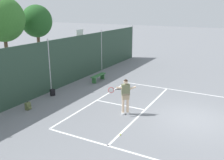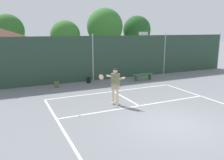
# 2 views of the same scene
# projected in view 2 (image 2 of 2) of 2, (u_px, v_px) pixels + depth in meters

# --- Properties ---
(ground_plane) EXTENTS (120.00, 120.00, 0.00)m
(ground_plane) POSITION_uv_depth(u_px,v_px,m) (172.00, 124.00, 9.17)
(ground_plane) COLOR slate
(court_markings) EXTENTS (8.30, 11.10, 0.01)m
(court_markings) POSITION_uv_depth(u_px,v_px,m) (162.00, 118.00, 9.74)
(court_markings) COLOR white
(court_markings) RESTS_ON ground
(chainlink_fence) EXTENTS (26.09, 0.09, 3.44)m
(chainlink_fence) POSITION_uv_depth(u_px,v_px,m) (93.00, 59.00, 16.78)
(chainlink_fence) COLOR #284233
(chainlink_fence) RESTS_ON ground
(basketball_hoop) EXTENTS (0.90, 0.67, 3.55)m
(basketball_hoop) POSITION_uv_depth(u_px,v_px,m) (143.00, 46.00, 19.86)
(basketball_hoop) COLOR #9E9EA3
(basketball_hoop) RESTS_ON ground
(treeline_backdrop) EXTENTS (25.27, 4.33, 6.53)m
(treeline_backdrop) POSITION_uv_depth(u_px,v_px,m) (51.00, 29.00, 25.56)
(treeline_backdrop) COLOR brown
(treeline_backdrop) RESTS_ON ground
(tennis_player) EXTENTS (1.00, 1.11, 1.85)m
(tennis_player) POSITION_uv_depth(u_px,v_px,m) (115.00, 83.00, 11.35)
(tennis_player) COLOR silver
(tennis_player) RESTS_ON ground
(tennis_ball) EXTENTS (0.07, 0.07, 0.07)m
(tennis_ball) POSITION_uv_depth(u_px,v_px,m) (79.00, 115.00, 10.02)
(tennis_ball) COLOR #CCE033
(tennis_ball) RESTS_ON ground
(backpack_olive) EXTENTS (0.28, 0.25, 0.46)m
(backpack_olive) POSITION_uv_depth(u_px,v_px,m) (57.00, 84.00, 15.02)
(backpack_olive) COLOR #566038
(backpack_olive) RESTS_ON ground
(backpack_black) EXTENTS (0.33, 0.32, 0.46)m
(backpack_black) POSITION_uv_depth(u_px,v_px,m) (89.00, 80.00, 16.27)
(backpack_black) COLOR black
(backpack_black) RESTS_ON ground
(courtside_bench) EXTENTS (1.60, 0.36, 0.48)m
(courtside_bench) POSITION_uv_depth(u_px,v_px,m) (143.00, 75.00, 17.13)
(courtside_bench) COLOR #336B38
(courtside_bench) RESTS_ON ground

